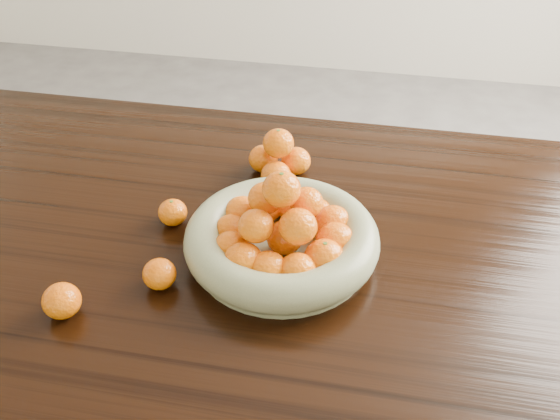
% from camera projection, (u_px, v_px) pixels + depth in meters
% --- Properties ---
extents(dining_table, '(2.00, 1.00, 0.75)m').
position_uv_depth(dining_table, '(278.00, 268.00, 1.32)').
color(dining_table, black).
rests_on(dining_table, ground).
extents(fruit_bowl, '(0.37, 0.37, 0.19)m').
position_uv_depth(fruit_bowl, '(282.00, 237.00, 1.18)').
color(fruit_bowl, gray).
rests_on(fruit_bowl, dining_table).
extents(orange_pyramid, '(0.14, 0.14, 0.12)m').
position_uv_depth(orange_pyramid, '(278.00, 159.00, 1.41)').
color(orange_pyramid, orange).
rests_on(orange_pyramid, dining_table).
extents(loose_orange_0, '(0.06, 0.06, 0.06)m').
position_uv_depth(loose_orange_0, '(173.00, 212.00, 1.28)').
color(loose_orange_0, orange).
rests_on(loose_orange_0, dining_table).
extents(loose_orange_1, '(0.07, 0.07, 0.06)m').
position_uv_depth(loose_orange_1, '(62.00, 301.00, 1.07)').
color(loose_orange_1, orange).
rests_on(loose_orange_1, dining_table).
extents(loose_orange_2, '(0.06, 0.06, 0.06)m').
position_uv_depth(loose_orange_2, '(159.00, 274.00, 1.13)').
color(loose_orange_2, orange).
rests_on(loose_orange_2, dining_table).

